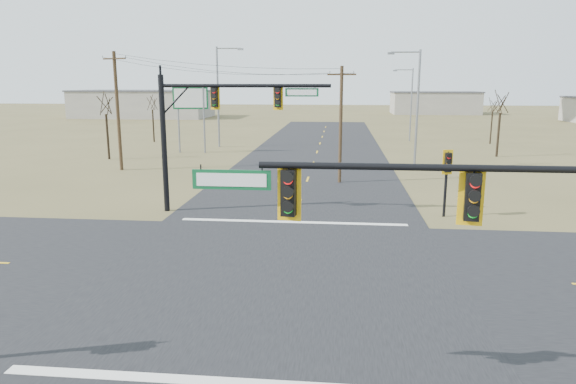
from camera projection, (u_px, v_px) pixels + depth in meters
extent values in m
plane|color=brown|center=(275.00, 274.00, 19.92)|extent=(320.00, 320.00, 0.00)
cube|color=black|center=(275.00, 273.00, 19.92)|extent=(160.00, 14.00, 0.02)
cube|color=black|center=(275.00, 273.00, 19.92)|extent=(14.00, 160.00, 0.02)
cube|color=silver|center=(238.00, 383.00, 12.62)|extent=(12.00, 0.40, 0.01)
cube|color=silver|center=(293.00, 222.00, 27.22)|extent=(12.00, 0.40, 0.01)
cylinder|color=black|center=(459.00, 168.00, 11.00)|extent=(8.66, 0.16, 0.16)
cube|color=#0B4F28|center=(232.00, 180.00, 11.56)|extent=(1.80, 0.05, 0.45)
cylinder|color=black|center=(164.00, 144.00, 28.96)|extent=(0.31, 0.31, 7.71)
cylinder|color=black|center=(245.00, 86.00, 27.82)|extent=(9.36, 0.20, 0.20)
cube|color=#0B4F28|center=(302.00, 92.00, 27.59)|extent=(1.80, 0.05, 0.45)
cylinder|color=black|center=(446.00, 185.00, 28.09)|extent=(0.15, 0.15, 3.59)
cylinder|color=#422F1C|center=(341.00, 125.00, 37.33)|extent=(0.24, 0.24, 8.46)
cube|color=#422F1C|center=(342.00, 74.00, 36.57)|extent=(2.07, 0.18, 0.12)
cylinder|color=#422F1C|center=(118.00, 112.00, 42.72)|extent=(0.28, 0.28, 9.81)
cube|color=#422F1C|center=(114.00, 59.00, 41.82)|extent=(2.29, 0.95, 0.12)
cylinder|color=gray|center=(179.00, 120.00, 54.03)|extent=(0.18, 0.18, 6.87)
cylinder|color=gray|center=(204.00, 120.00, 53.76)|extent=(0.18, 0.18, 6.87)
cube|color=#0B4F28|center=(190.00, 98.00, 53.42)|extent=(3.64, 0.62, 2.29)
cylinder|color=gray|center=(417.00, 110.00, 43.47)|extent=(0.20, 0.20, 9.98)
cylinder|color=gray|center=(406.00, 52.00, 42.59)|extent=(2.40, 0.12, 0.12)
cube|color=gray|center=(391.00, 53.00, 42.73)|extent=(0.58, 0.34, 0.18)
cylinder|color=gray|center=(411.00, 105.00, 64.60)|extent=(0.18, 0.18, 9.08)
cylinder|color=gray|center=(404.00, 70.00, 63.80)|extent=(2.18, 0.11, 0.11)
cube|color=gray|center=(395.00, 71.00, 63.93)|extent=(0.53, 0.31, 0.16)
cylinder|color=gray|center=(218.00, 98.00, 58.38)|extent=(0.22, 0.22, 11.25)
cylinder|color=gray|center=(228.00, 48.00, 57.12)|extent=(2.70, 0.13, 0.13)
cube|color=gray|center=(240.00, 49.00, 57.01)|extent=(0.65, 0.37, 0.20)
cylinder|color=black|center=(108.00, 137.00, 49.47)|extent=(0.21, 0.21, 4.36)
cylinder|color=black|center=(153.00, 126.00, 64.16)|extent=(0.19, 0.19, 4.04)
cylinder|color=black|center=(498.00, 135.00, 51.19)|extent=(0.23, 0.23, 4.37)
cylinder|color=black|center=(491.00, 128.00, 62.08)|extent=(0.17, 0.17, 3.88)
cube|color=#9E998C|center=(144.00, 104.00, 110.86)|extent=(28.00, 14.00, 5.50)
cube|color=#9E998C|center=(434.00, 103.00, 124.01)|extent=(20.00, 12.00, 5.00)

